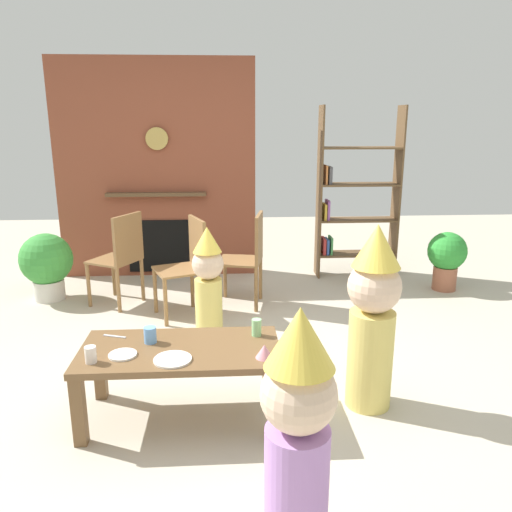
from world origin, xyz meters
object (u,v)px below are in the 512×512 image
object	(u,v)px
paper_plate_front	(123,355)
birthday_cake_slice	(264,351)
dining_chair_left	(121,254)
dining_chair_right	(249,254)
child_by_the_chairs	(208,280)
child_with_cone_hat	(298,431)
dining_chair_middle	(188,261)
potted_plant_short	(47,263)
paper_cup_near_right	(91,355)
paper_cup_near_left	(257,327)
paper_plate_rear	(173,359)
bookshelf	(353,200)
child_in_pink	(373,313)
potted_plant_tall	(447,256)
paper_cup_center	(150,335)
coffee_table	(181,359)

from	to	relation	value
paper_plate_front	birthday_cake_slice	distance (m)	0.81
dining_chair_left	dining_chair_right	size ratio (longest dim) A/B	1.00
dining_chair_right	child_by_the_chairs	bearing A→B (deg)	73.37
child_with_cone_hat	dining_chair_middle	distance (m)	2.78
dining_chair_left	potted_plant_short	world-z (taller)	dining_chair_left
paper_cup_near_right	dining_chair_right	xyz separation A→B (m)	(0.98, 2.05, 0.01)
potted_plant_short	paper_plate_front	bearing A→B (deg)	-62.41
paper_cup_near_left	paper_plate_rear	distance (m)	0.58
paper_cup_near_right	child_by_the_chairs	bearing A→B (deg)	65.54
dining_chair_middle	bookshelf	bearing A→B (deg)	-169.02
child_in_pink	paper_plate_rear	bearing A→B (deg)	7.58
birthday_cake_slice	dining_chair_left	bearing A→B (deg)	119.52
birthday_cake_slice	bookshelf	bearing A→B (deg)	67.51
paper_cup_near_right	bookshelf	bearing A→B (deg)	53.59
dining_chair_right	potted_plant_tall	size ratio (longest dim) A/B	1.45
paper_cup_near_left	paper_plate_front	xyz separation A→B (m)	(-0.78, -0.23, -0.05)
paper_plate_rear	potted_plant_tall	distance (m)	3.54
paper_cup_center	dining_chair_left	world-z (taller)	dining_chair_left
dining_chair_left	paper_cup_near_left	bearing A→B (deg)	151.40
paper_plate_front	dining_chair_middle	distance (m)	1.78
paper_cup_near_left	child_by_the_chairs	size ratio (longest dim) A/B	0.12
coffee_table	paper_cup_near_left	world-z (taller)	paper_cup_near_left
paper_plate_front	potted_plant_tall	world-z (taller)	potted_plant_tall
paper_cup_center	child_in_pink	xyz separation A→B (m)	(1.35, -0.02, 0.11)
bookshelf	coffee_table	bearing A→B (deg)	-121.39
paper_cup_center	dining_chair_left	size ratio (longest dim) A/B	0.11
paper_cup_near_right	dining_chair_right	bearing A→B (deg)	64.58
dining_chair_middle	potted_plant_tall	world-z (taller)	dining_chair_middle
paper_cup_near_right	paper_plate_front	size ratio (longest dim) A/B	0.58
child_with_cone_hat	child_by_the_chairs	size ratio (longest dim) A/B	1.17
paper_cup_near_left	child_with_cone_hat	world-z (taller)	child_with_cone_hat
paper_cup_near_left	potted_plant_tall	xyz separation A→B (m)	(2.13, 2.08, -0.14)
paper_plate_rear	birthday_cake_slice	size ratio (longest dim) A/B	2.13
paper_plate_rear	birthday_cake_slice	distance (m)	0.51
paper_cup_center	paper_cup_near_right	bearing A→B (deg)	-140.55
paper_cup_near_left	birthday_cake_slice	xyz separation A→B (m)	(0.02, -0.31, -0.01)
paper_plate_front	dining_chair_right	distance (m)	2.14
birthday_cake_slice	child_in_pink	distance (m)	0.72
paper_cup_near_right	paper_plate_front	xyz separation A→B (m)	(0.16, 0.07, -0.04)
paper_cup_near_right	dining_chair_left	distance (m)	2.14
paper_plate_rear	potted_plant_short	size ratio (longest dim) A/B	0.32
paper_plate_front	dining_chair_left	distance (m)	2.09
paper_plate_front	child_by_the_chairs	xyz separation A→B (m)	(0.45, 1.26, 0.03)
child_by_the_chairs	dining_chair_middle	world-z (taller)	child_by_the_chairs
coffee_table	child_with_cone_hat	world-z (taller)	child_with_cone_hat
paper_plate_front	potted_plant_tall	xyz separation A→B (m)	(2.91, 2.31, -0.09)
potted_plant_short	coffee_table	bearing A→B (deg)	-55.45
potted_plant_short	birthday_cake_slice	bearing A→B (deg)	-49.64
dining_chair_left	dining_chair_middle	distance (m)	0.72
child_in_pink	potted_plant_tall	distance (m)	2.60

